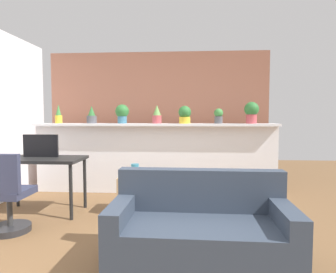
{
  "coord_description": "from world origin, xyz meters",
  "views": [
    {
      "loc": [
        0.57,
        -2.95,
        1.3
      ],
      "look_at": [
        0.28,
        1.27,
        1.02
      ],
      "focal_mm": 31.44,
      "sensor_mm": 36.0,
      "label": 1
    }
  ],
  "objects_px": {
    "tv_monitor": "(41,146)",
    "couch": "(201,233)",
    "potted_plant_5": "(219,116)",
    "office_chair": "(7,199)",
    "side_cube_shelf": "(134,194)",
    "potted_plant_2": "(122,113)",
    "potted_plant_6": "(252,112)",
    "desk": "(42,164)",
    "potted_plant_0": "(59,115)",
    "potted_plant_4": "(185,115)",
    "potted_plant_1": "(92,116)",
    "vase_on_shelf": "(135,170)",
    "potted_plant_3": "(157,115)"
  },
  "relations": [
    {
      "from": "potted_plant_4",
      "to": "office_chair",
      "type": "distance_m",
      "value": 2.82
    },
    {
      "from": "potted_plant_6",
      "to": "couch",
      "type": "xyz_separation_m",
      "value": [
        -0.92,
        -2.38,
        -1.1
      ]
    },
    {
      "from": "potted_plant_3",
      "to": "potted_plant_5",
      "type": "xyz_separation_m",
      "value": [
        1.02,
        -0.0,
        -0.01
      ]
    },
    {
      "from": "office_chair",
      "to": "couch",
      "type": "xyz_separation_m",
      "value": [
        2.11,
        -0.53,
        -0.11
      ]
    },
    {
      "from": "potted_plant_3",
      "to": "potted_plant_4",
      "type": "bearing_deg",
      "value": -2.41
    },
    {
      "from": "potted_plant_2",
      "to": "potted_plant_5",
      "type": "xyz_separation_m",
      "value": [
        1.61,
        -0.02,
        -0.05
      ]
    },
    {
      "from": "potted_plant_3",
      "to": "potted_plant_6",
      "type": "height_order",
      "value": "potted_plant_6"
    },
    {
      "from": "potted_plant_2",
      "to": "side_cube_shelf",
      "type": "distance_m",
      "value": 1.57
    },
    {
      "from": "potted_plant_5",
      "to": "desk",
      "type": "relative_size",
      "value": 0.23
    },
    {
      "from": "potted_plant_0",
      "to": "potted_plant_3",
      "type": "distance_m",
      "value": 1.7
    },
    {
      "from": "potted_plant_0",
      "to": "couch",
      "type": "xyz_separation_m",
      "value": [
        2.33,
        -2.38,
        -1.04
      ]
    },
    {
      "from": "potted_plant_0",
      "to": "tv_monitor",
      "type": "height_order",
      "value": "potted_plant_0"
    },
    {
      "from": "potted_plant_1",
      "to": "potted_plant_4",
      "type": "distance_m",
      "value": 1.59
    },
    {
      "from": "potted_plant_4",
      "to": "tv_monitor",
      "type": "distance_m",
      "value": 2.24
    },
    {
      "from": "potted_plant_6",
      "to": "side_cube_shelf",
      "type": "height_order",
      "value": "potted_plant_6"
    },
    {
      "from": "potted_plant_0",
      "to": "potted_plant_1",
      "type": "distance_m",
      "value": 0.57
    },
    {
      "from": "potted_plant_1",
      "to": "couch",
      "type": "relative_size",
      "value": 0.19
    },
    {
      "from": "tv_monitor",
      "to": "vase_on_shelf",
      "type": "distance_m",
      "value": 1.34
    },
    {
      "from": "side_cube_shelf",
      "to": "potted_plant_2",
      "type": "bearing_deg",
      "value": 110.74
    },
    {
      "from": "potted_plant_3",
      "to": "tv_monitor",
      "type": "xyz_separation_m",
      "value": [
        -1.49,
        -1.02,
        -0.43
      ]
    },
    {
      "from": "potted_plant_6",
      "to": "couch",
      "type": "bearing_deg",
      "value": -111.2
    },
    {
      "from": "potted_plant_5",
      "to": "potted_plant_6",
      "type": "distance_m",
      "value": 0.54
    },
    {
      "from": "potted_plant_2",
      "to": "potted_plant_3",
      "type": "height_order",
      "value": "potted_plant_2"
    },
    {
      "from": "desk",
      "to": "tv_monitor",
      "type": "relative_size",
      "value": 2.28
    },
    {
      "from": "office_chair",
      "to": "potted_plant_1",
      "type": "bearing_deg",
      "value": 79.42
    },
    {
      "from": "potted_plant_2",
      "to": "potted_plant_5",
      "type": "height_order",
      "value": "potted_plant_2"
    },
    {
      "from": "potted_plant_2",
      "to": "office_chair",
      "type": "xyz_separation_m",
      "value": [
        -0.89,
        -1.85,
        -0.98
      ]
    },
    {
      "from": "potted_plant_5",
      "to": "office_chair",
      "type": "xyz_separation_m",
      "value": [
        -2.5,
        -1.83,
        -0.93
      ]
    },
    {
      "from": "desk",
      "to": "side_cube_shelf",
      "type": "bearing_deg",
      "value": 3.89
    },
    {
      "from": "side_cube_shelf",
      "to": "desk",
      "type": "bearing_deg",
      "value": -176.11
    },
    {
      "from": "potted_plant_4",
      "to": "side_cube_shelf",
      "type": "height_order",
      "value": "potted_plant_4"
    },
    {
      "from": "potted_plant_1",
      "to": "potted_plant_6",
      "type": "bearing_deg",
      "value": -0.62
    },
    {
      "from": "potted_plant_5",
      "to": "potted_plant_3",
      "type": "bearing_deg",
      "value": 179.84
    },
    {
      "from": "tv_monitor",
      "to": "couch",
      "type": "bearing_deg",
      "value": -32.25
    },
    {
      "from": "potted_plant_0",
      "to": "potted_plant_1",
      "type": "height_order",
      "value": "potted_plant_0"
    },
    {
      "from": "potted_plant_0",
      "to": "office_chair",
      "type": "height_order",
      "value": "potted_plant_0"
    },
    {
      "from": "potted_plant_3",
      "to": "potted_plant_1",
      "type": "bearing_deg",
      "value": 177.77
    },
    {
      "from": "tv_monitor",
      "to": "couch",
      "type": "height_order",
      "value": "tv_monitor"
    },
    {
      "from": "potted_plant_0",
      "to": "side_cube_shelf",
      "type": "bearing_deg",
      "value": -34.54
    },
    {
      "from": "potted_plant_6",
      "to": "couch",
      "type": "relative_size",
      "value": 0.23
    },
    {
      "from": "potted_plant_0",
      "to": "potted_plant_4",
      "type": "bearing_deg",
      "value": -0.9
    },
    {
      "from": "potted_plant_1",
      "to": "office_chair",
      "type": "height_order",
      "value": "potted_plant_1"
    },
    {
      "from": "potted_plant_3",
      "to": "couch",
      "type": "xyz_separation_m",
      "value": [
        0.63,
        -2.36,
        -1.05
      ]
    },
    {
      "from": "vase_on_shelf",
      "to": "side_cube_shelf",
      "type": "bearing_deg",
      "value": -159.55
    },
    {
      "from": "vase_on_shelf",
      "to": "potted_plant_2",
      "type": "bearing_deg",
      "value": 111.26
    },
    {
      "from": "potted_plant_2",
      "to": "vase_on_shelf",
      "type": "bearing_deg",
      "value": -68.74
    },
    {
      "from": "potted_plant_1",
      "to": "potted_plant_4",
      "type": "relative_size",
      "value": 1.02
    },
    {
      "from": "potted_plant_4",
      "to": "desk",
      "type": "relative_size",
      "value": 0.27
    },
    {
      "from": "potted_plant_3",
      "to": "desk",
      "type": "xyz_separation_m",
      "value": [
        -1.45,
        -1.1,
        -0.67
      ]
    },
    {
      "from": "potted_plant_3",
      "to": "office_chair",
      "type": "relative_size",
      "value": 0.34
    }
  ]
}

